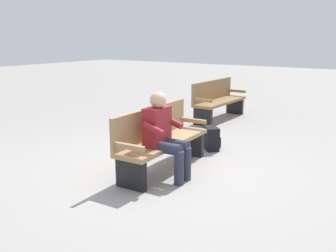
{
  "coord_description": "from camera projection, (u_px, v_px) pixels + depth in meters",
  "views": [
    {
      "loc": [
        4.17,
        2.87,
        1.87
      ],
      "look_at": [
        0.13,
        0.15,
        0.7
      ],
      "focal_mm": 39.52,
      "sensor_mm": 36.0,
      "label": 1
    }
  ],
  "objects": [
    {
      "name": "bench_near",
      "position": [
        160.0,
        139.0,
        5.28
      ],
      "size": [
        1.82,
        0.56,
        0.9
      ],
      "rotation": [
        0.0,
        0.0,
        0.05
      ],
      "color": "#9E7A51",
      "rests_on": "ground"
    },
    {
      "name": "backpack",
      "position": [
        211.0,
        139.0,
        6.28
      ],
      "size": [
        0.37,
        0.37,
        0.4
      ],
      "rotation": [
        0.0,
        0.0,
        0.81
      ],
      "color": "black",
      "rests_on": "ground"
    },
    {
      "name": "bench_far",
      "position": [
        218.0,
        100.0,
        8.6
      ],
      "size": [
        1.81,
        0.52,
        0.9
      ],
      "rotation": [
        0.0,
        0.0,
        -0.02
      ],
      "color": "olive",
      "rests_on": "ground"
    },
    {
      "name": "person_seated",
      "position": [
        164.0,
        133.0,
        4.9
      ],
      "size": [
        0.58,
        0.59,
        1.18
      ],
      "rotation": [
        0.0,
        0.0,
        0.05
      ],
      "color": "maroon",
      "rests_on": "ground"
    },
    {
      "name": "ground_plane",
      "position": [
        165.0,
        170.0,
        5.35
      ],
      "size": [
        40.0,
        40.0,
        0.0
      ],
      "primitive_type": "plane",
      "color": "gray"
    }
  ]
}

